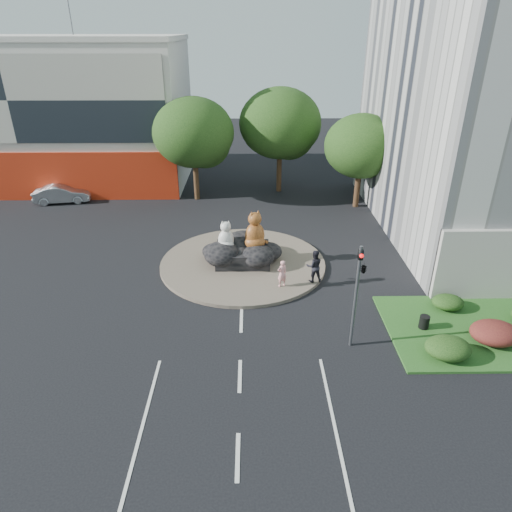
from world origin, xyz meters
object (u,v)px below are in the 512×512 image
at_px(parked_car, 62,194).
at_px(pedestrian_pink, 282,273).
at_px(kitten_white, 265,259).
at_px(cat_tabby, 255,229).
at_px(pedestrian_dark, 314,266).
at_px(cat_white, 226,235).
at_px(kitten_calico, 221,261).
at_px(litter_bin, 424,322).

bearing_deg(parked_car, pedestrian_pink, -139.35).
bearing_deg(pedestrian_pink, kitten_white, -99.81).
bearing_deg(cat_tabby, kitten_white, -78.64).
bearing_deg(kitten_white, pedestrian_dark, -80.65).
xyz_separation_m(cat_tabby, parked_car, (-15.74, 11.12, -1.54)).
height_order(cat_tabby, pedestrian_pink, cat_tabby).
distance_m(cat_white, pedestrian_pink, 4.42).
relative_size(kitten_calico, kitten_white, 1.15).
xyz_separation_m(kitten_calico, parked_car, (-13.71, 12.11, 0.06)).
distance_m(pedestrian_pink, litter_bin, 7.62).
bearing_deg(cat_white, litter_bin, -44.94).
xyz_separation_m(kitten_calico, litter_bin, (10.02, -6.01, -0.23)).
bearing_deg(parked_car, cat_tabby, -134.95).
xyz_separation_m(pedestrian_pink, litter_bin, (6.54, -3.88, -0.54)).
bearing_deg(parked_car, litter_bin, -137.09).
bearing_deg(kitten_white, cat_tabby, 87.51).
height_order(cat_white, kitten_calico, cat_white).
height_order(kitten_calico, litter_bin, kitten_calico).
xyz_separation_m(kitten_white, pedestrian_dark, (2.64, -1.91, 0.54)).
distance_m(kitten_calico, kitten_white, 2.68).
bearing_deg(pedestrian_pink, parked_car, -68.13).
relative_size(pedestrian_dark, parked_car, 0.43).
bearing_deg(pedestrian_dark, kitten_calico, -21.51).
xyz_separation_m(cat_white, pedestrian_dark, (4.98, -2.39, -0.86)).
distance_m(kitten_calico, pedestrian_pink, 4.09).
bearing_deg(litter_bin, parked_car, 142.63).
bearing_deg(cat_white, kitten_calico, -121.90).
height_order(kitten_white, litter_bin, kitten_white).
height_order(cat_tabby, litter_bin, cat_tabby).
height_order(cat_white, pedestrian_pink, cat_white).
bearing_deg(cat_white, pedestrian_pink, -52.60).
relative_size(pedestrian_pink, pedestrian_dark, 0.83).
xyz_separation_m(cat_tabby, kitten_calico, (-2.03, -0.99, -1.60)).
bearing_deg(kitten_white, kitten_calico, 141.81).
bearing_deg(cat_tabby, kitten_calico, 175.17).
bearing_deg(pedestrian_dark, litter_bin, 132.30).
relative_size(cat_tabby, kitten_white, 2.86).
xyz_separation_m(kitten_white, litter_bin, (7.36, -6.32, -0.17)).
relative_size(kitten_white, litter_bin, 1.28).
height_order(cat_tabby, parked_car, cat_tabby).
distance_m(kitten_calico, litter_bin, 11.69).
relative_size(kitten_calico, litter_bin, 1.47).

